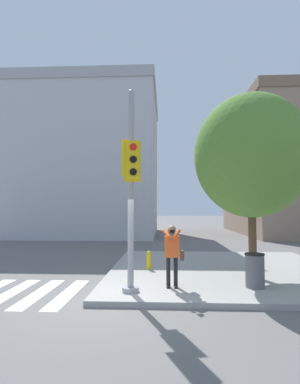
{
  "coord_description": "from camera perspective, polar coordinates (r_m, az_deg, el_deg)",
  "views": [
    {
      "loc": [
        1.37,
        -7.39,
        2.28
      ],
      "look_at": [
        0.98,
        0.65,
        2.71
      ],
      "focal_mm": 28.0,
      "sensor_mm": 36.0,
      "label": 1
    }
  ],
  "objects": [
    {
      "name": "ground_plane",
      "position": [
        7.85,
        -7.86,
        -19.9
      ],
      "size": [
        160.0,
        160.0,
        0.0
      ],
      "primitive_type": "plane",
      "color": "slate"
    },
    {
      "name": "sidewalk_corner",
      "position": [
        11.31,
        14.02,
        -14.21
      ],
      "size": [
        8.0,
        8.0,
        0.14
      ],
      "color": "#9E9B96",
      "rests_on": "ground_plane"
    },
    {
      "name": "traffic_signal_pole",
      "position": [
        7.79,
        -3.69,
        2.4
      ],
      "size": [
        0.59,
        1.43,
        5.26
      ],
      "color": "#939399",
      "rests_on": "sidewalk_corner"
    },
    {
      "name": "person_photographer",
      "position": [
        8.29,
        4.31,
        -10.96
      ],
      "size": [
        0.58,
        0.54,
        1.65
      ],
      "color": "black",
      "rests_on": "sidewalk_corner"
    },
    {
      "name": "street_tree",
      "position": [
        10.01,
        18.68,
        6.55
      ],
      "size": [
        3.55,
        3.55,
        5.74
      ],
      "color": "brown",
      "rests_on": "sidewalk_corner"
    },
    {
      "name": "fire_hydrant",
      "position": [
        10.7,
        -0.24,
        -12.87
      ],
      "size": [
        0.17,
        0.23,
        0.63
      ],
      "color": "yellow",
      "rests_on": "sidewalk_corner"
    },
    {
      "name": "trash_bin",
      "position": [
        8.79,
        19.34,
        -13.89
      ],
      "size": [
        0.52,
        0.52,
        0.91
      ],
      "color": "#5B5B60",
      "rests_on": "sidewalk_corner"
    },
    {
      "name": "building_left",
      "position": [
        27.15,
        -12.18,
        5.28
      ],
      "size": [
        12.57,
        11.1,
        12.34
      ],
      "color": "#BCBCC1",
      "rests_on": "ground_plane"
    },
    {
      "name": "building_right",
      "position": [
        30.28,
        26.38,
        3.89
      ],
      "size": [
        11.09,
        13.67,
        11.52
      ],
      "color": "gray",
      "rests_on": "ground_plane"
    }
  ]
}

